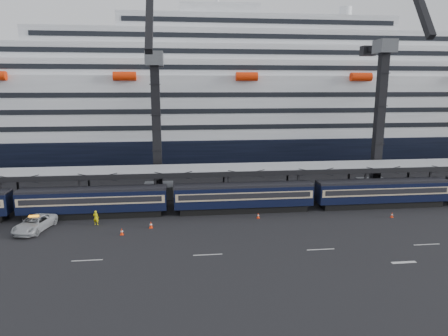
{
  "coord_description": "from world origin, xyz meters",
  "views": [
    {
      "loc": [
        -16.68,
        -42.25,
        16.86
      ],
      "look_at": [
        -10.72,
        10.0,
        6.2
      ],
      "focal_mm": 32.0,
      "sensor_mm": 36.0,
      "label": 1
    }
  ],
  "objects": [
    {
      "name": "traffic_cone_b",
      "position": [
        -23.52,
        2.78,
        0.4
      ],
      "size": [
        0.4,
        0.4,
        0.81
      ],
      "color": "#FF3108",
      "rests_on": "ground"
    },
    {
      "name": "crane_dark_near",
      "position": [
        -20.0,
        18.59,
        11.93
      ],
      "size": [
        4.5,
        17.75,
        35.08
      ],
      "color": "#45484C",
      "rests_on": "ground"
    },
    {
      "name": "ground",
      "position": [
        0.0,
        0.0,
        0.0
      ],
      "size": [
        260.0,
        260.0,
        0.0
      ],
      "primitive_type": "plane",
      "color": "black",
      "rests_on": "ground"
    },
    {
      "name": "worker",
      "position": [
        -27.17,
        6.66,
        0.93
      ],
      "size": [
        0.74,
        0.55,
        1.86
      ],
      "primitive_type": "imported",
      "rotation": [
        0.0,
        0.0,
        2.97
      ],
      "color": "yellow",
      "rests_on": "ground"
    },
    {
      "name": "canopy",
      "position": [
        0.0,
        14.0,
        5.25
      ],
      "size": [
        130.0,
        6.25,
        5.53
      ],
      "color": "#A0A2A8",
      "rests_on": "ground"
    },
    {
      "name": "traffic_cone_d",
      "position": [
        -6.54,
        6.96,
        0.36
      ],
      "size": [
        0.36,
        0.36,
        0.73
      ],
      "color": "#FF3108",
      "rests_on": "ground"
    },
    {
      "name": "crane_dark_mid",
      "position": [
        15.0,
        17.59,
        13.36
      ],
      "size": [
        4.5,
        18.24,
        39.64
      ],
      "color": "#45484C",
      "rests_on": "ground"
    },
    {
      "name": "lane_markings",
      "position": [
        8.15,
        -5.23,
        0.01
      ],
      "size": [
        111.0,
        4.27,
        0.02
      ],
      "color": "beige",
      "rests_on": "ground"
    },
    {
      "name": "traffic_cone_e",
      "position": [
        11.07,
        5.23,
        0.34
      ],
      "size": [
        0.35,
        0.35,
        0.7
      ],
      "color": "#FF3108",
      "rests_on": "ground"
    },
    {
      "name": "train",
      "position": [
        -4.65,
        10.0,
        2.2
      ],
      "size": [
        133.05,
        3.0,
        4.05
      ],
      "color": "black",
      "rests_on": "ground"
    },
    {
      "name": "cruise_ship",
      "position": [
        -1.08,
        45.99,
        12.34
      ],
      "size": [
        214.09,
        28.84,
        34.0
      ],
      "color": "black",
      "rests_on": "ground"
    },
    {
      "name": "pickup_truck",
      "position": [
        -34.07,
        5.42,
        0.87
      ],
      "size": [
        4.23,
        6.74,
        1.74
      ],
      "primitive_type": "imported",
      "rotation": [
        0.0,
        0.0,
        -0.23
      ],
      "color": "#ACAFB3",
      "rests_on": "ground"
    },
    {
      "name": "traffic_cone_c",
      "position": [
        -20.3,
        4.75,
        0.42
      ],
      "size": [
        0.43,
        0.43,
        0.85
      ],
      "color": "#FF3108",
      "rests_on": "ground"
    }
  ]
}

